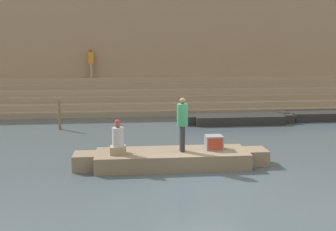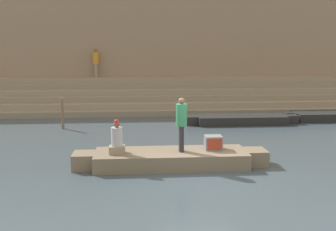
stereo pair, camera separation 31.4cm
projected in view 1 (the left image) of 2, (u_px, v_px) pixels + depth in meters
name	position (u px, v px, depth m)	size (l,w,h in m)	color
ground_plane	(203.00, 173.00, 11.42)	(120.00, 120.00, 0.00)	#3D4C56
ghat_steps	(165.00, 99.00, 22.84)	(36.00, 3.68, 1.82)	gray
back_wall	(162.00, 51.00, 24.26)	(34.20, 1.28, 6.78)	#937A60
rowboat_main	(172.00, 158.00, 12.02)	(5.92, 1.55, 0.48)	#756651
person_standing	(182.00, 121.00, 11.83)	(0.34, 0.34, 1.65)	#28282D
person_rowing	(118.00, 140.00, 11.63)	(0.47, 0.37, 1.04)	gray
tv_set	(214.00, 142.00, 12.20)	(0.53, 0.46, 0.43)	slate
moored_boat_shore	(238.00, 119.00, 18.79)	(5.39, 1.35, 0.41)	black
moored_boat_distant	(326.00, 115.00, 19.80)	(4.78, 1.35, 0.41)	black
mooring_post	(59.00, 114.00, 17.36)	(0.13, 0.13, 1.38)	brown
person_on_steps	(91.00, 61.00, 23.05)	(0.35, 0.35, 1.71)	gray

